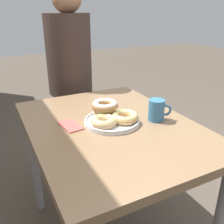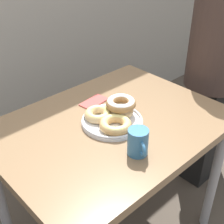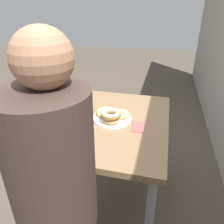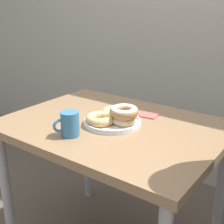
{
  "view_description": "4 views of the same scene",
  "coord_description": "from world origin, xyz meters",
  "px_view_note": "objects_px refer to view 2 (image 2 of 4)",
  "views": [
    {
      "loc": [
        -1.0,
        0.64,
        1.29
      ],
      "look_at": [
        -0.0,
        0.13,
        0.83
      ],
      "focal_mm": 40.0,
      "sensor_mm": 36.0,
      "label": 1
    },
    {
      "loc": [
        -0.78,
        -0.7,
        1.56
      ],
      "look_at": [
        -0.0,
        0.13,
        0.83
      ],
      "focal_mm": 50.0,
      "sensor_mm": 36.0,
      "label": 2
    },
    {
      "loc": [
        1.32,
        0.46,
        1.51
      ],
      "look_at": [
        -0.0,
        0.13,
        0.83
      ],
      "focal_mm": 35.0,
      "sensor_mm": 36.0,
      "label": 3
    },
    {
      "loc": [
        0.81,
        -0.98,
        1.33
      ],
      "look_at": [
        -0.0,
        0.13,
        0.83
      ],
      "focal_mm": 50.0,
      "sensor_mm": 36.0,
      "label": 4
    }
  ],
  "objects_px": {
    "dining_table": "(111,139)",
    "napkin": "(94,102)",
    "person_figure": "(214,73)",
    "coffee_mug": "(138,142)",
    "donut_plate": "(114,115)"
  },
  "relations": [
    {
      "from": "dining_table",
      "to": "coffee_mug",
      "type": "height_order",
      "value": "coffee_mug"
    },
    {
      "from": "coffee_mug",
      "to": "person_figure",
      "type": "relative_size",
      "value": 0.08
    },
    {
      "from": "dining_table",
      "to": "donut_plate",
      "type": "bearing_deg",
      "value": -32.97
    },
    {
      "from": "dining_table",
      "to": "donut_plate",
      "type": "xyz_separation_m",
      "value": [
        0.01,
        -0.01,
        0.13
      ]
    },
    {
      "from": "donut_plate",
      "to": "person_figure",
      "type": "xyz_separation_m",
      "value": [
        0.77,
        -0.04,
        -0.03
      ]
    },
    {
      "from": "coffee_mug",
      "to": "donut_plate",
      "type": "bearing_deg",
      "value": 70.27
    },
    {
      "from": "person_figure",
      "to": "donut_plate",
      "type": "bearing_deg",
      "value": 176.94
    },
    {
      "from": "donut_plate",
      "to": "dining_table",
      "type": "bearing_deg",
      "value": 147.03
    },
    {
      "from": "coffee_mug",
      "to": "dining_table",
      "type": "bearing_deg",
      "value": 72.9
    },
    {
      "from": "dining_table",
      "to": "napkin",
      "type": "bearing_deg",
      "value": 72.38
    },
    {
      "from": "donut_plate",
      "to": "napkin",
      "type": "relative_size",
      "value": 1.87
    },
    {
      "from": "person_figure",
      "to": "napkin",
      "type": "relative_size",
      "value": 9.74
    },
    {
      "from": "dining_table",
      "to": "donut_plate",
      "type": "distance_m",
      "value": 0.13
    },
    {
      "from": "donut_plate",
      "to": "person_figure",
      "type": "relative_size",
      "value": 0.19
    },
    {
      "from": "donut_plate",
      "to": "coffee_mug",
      "type": "distance_m",
      "value": 0.23
    }
  ]
}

